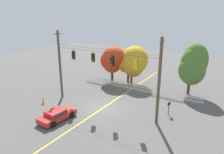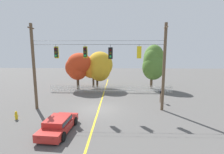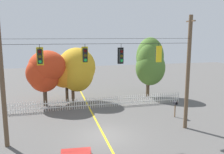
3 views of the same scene
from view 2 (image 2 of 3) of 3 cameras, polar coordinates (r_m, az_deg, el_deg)
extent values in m
plane|color=#565451|center=(17.32, -4.66, -11.14)|extent=(80.00, 80.00, 0.00)
cube|color=gold|center=(17.31, -4.66, -11.12)|extent=(0.16, 36.00, 0.01)
cylinder|color=brown|center=(18.25, -25.58, 2.98)|extent=(0.29, 0.29, 8.63)
cylinder|color=brown|center=(16.87, 17.67, 3.01)|extent=(0.29, 0.29, 8.63)
cube|color=brown|center=(18.31, -26.44, 15.09)|extent=(0.10, 1.10, 0.10)
cube|color=brown|center=(16.92, 18.32, 16.13)|extent=(0.10, 1.10, 0.10)
cylinder|color=black|center=(16.25, -4.97, 11.24)|extent=(12.79, 0.02, 0.02)
cylinder|color=black|center=(16.02, -5.09, 12.50)|extent=(12.79, 0.02, 0.02)
cylinder|color=black|center=(17.23, -19.05, 10.17)|extent=(0.03, 0.03, 0.30)
cube|color=yellow|center=(17.35, -18.79, 8.13)|extent=(0.43, 0.02, 1.17)
cube|color=black|center=(17.23, -18.94, 8.12)|extent=(0.30, 0.24, 0.94)
cylinder|color=#410706|center=(17.10, -19.15, 9.16)|extent=(0.20, 0.03, 0.20)
cube|color=black|center=(17.06, -19.23, 9.54)|extent=(0.22, 0.12, 0.06)
cylinder|color=#463B09|center=(17.10, -19.10, 8.11)|extent=(0.20, 0.03, 0.20)
cube|color=black|center=(17.06, -19.17, 8.49)|extent=(0.22, 0.12, 0.06)
cylinder|color=green|center=(17.11, -19.04, 7.06)|extent=(0.20, 0.03, 0.20)
cube|color=black|center=(17.06, -19.12, 7.44)|extent=(0.22, 0.12, 0.06)
cylinder|color=black|center=(16.44, -9.42, 10.62)|extent=(0.03, 0.03, 0.29)
cube|color=yellow|center=(16.57, -9.28, 8.53)|extent=(0.43, 0.02, 1.13)
cube|color=black|center=(16.44, -9.37, 8.52)|extent=(0.30, 0.24, 0.92)
cylinder|color=#410706|center=(16.31, -9.49, 9.59)|extent=(0.20, 0.03, 0.20)
cube|color=black|center=(16.26, -9.53, 9.99)|extent=(0.22, 0.12, 0.06)
cylinder|color=#463B09|center=(16.31, -9.46, 8.52)|extent=(0.20, 0.03, 0.20)
cube|color=black|center=(16.26, -9.50, 8.92)|extent=(0.22, 0.12, 0.06)
cylinder|color=green|center=(16.31, -9.43, 7.45)|extent=(0.20, 0.03, 0.20)
cube|color=black|center=(16.26, -9.47, 7.85)|extent=(0.22, 0.12, 0.06)
cylinder|color=black|center=(16.15, -0.55, 10.61)|extent=(0.03, 0.03, 0.38)
cube|color=black|center=(16.28, -0.52, 8.31)|extent=(0.43, 0.02, 1.14)
cube|color=black|center=(16.15, -0.54, 8.31)|extent=(0.30, 0.24, 0.92)
cylinder|color=#410706|center=(16.01, -0.56, 9.39)|extent=(0.20, 0.03, 0.20)
cube|color=black|center=(15.97, -0.57, 9.81)|extent=(0.22, 0.12, 0.06)
cylinder|color=#463B09|center=(16.01, -0.56, 8.30)|extent=(0.20, 0.03, 0.20)
cube|color=black|center=(15.97, -0.57, 8.71)|extent=(0.22, 0.12, 0.06)
cylinder|color=green|center=(16.02, -0.56, 7.21)|extent=(0.20, 0.03, 0.20)
cube|color=black|center=(15.97, -0.57, 7.61)|extent=(0.22, 0.12, 0.06)
cylinder|color=black|center=(16.28, 9.45, 10.65)|extent=(0.03, 0.03, 0.29)
cube|color=yellow|center=(16.15, 9.45, 8.48)|extent=(0.43, 0.02, 1.17)
cube|color=black|center=(16.28, 9.39, 8.49)|extent=(0.30, 0.24, 0.94)
cylinder|color=#410706|center=(16.41, 9.36, 9.59)|extent=(0.20, 0.03, 0.20)
cube|color=black|center=(16.46, 9.34, 9.99)|extent=(0.22, 0.12, 0.06)
cylinder|color=#463B09|center=(16.41, 9.33, 8.50)|extent=(0.20, 0.03, 0.20)
cube|color=black|center=(16.45, 9.32, 8.90)|extent=(0.22, 0.12, 0.06)
cylinder|color=green|center=(16.42, 9.30, 7.40)|extent=(0.20, 0.03, 0.20)
cube|color=black|center=(16.46, 9.29, 7.81)|extent=(0.22, 0.12, 0.06)
cube|color=white|center=(25.55, -20.59, -3.78)|extent=(0.06, 0.04, 1.07)
cube|color=white|center=(25.47, -20.11, -3.80)|extent=(0.06, 0.04, 1.07)
cube|color=white|center=(25.39, -19.64, -3.81)|extent=(0.06, 0.04, 1.07)
cube|color=white|center=(25.30, -19.17, -3.83)|extent=(0.06, 0.04, 1.07)
cube|color=white|center=(25.23, -18.69, -3.84)|extent=(0.06, 0.04, 1.07)
cube|color=white|center=(25.15, -18.20, -3.86)|extent=(0.06, 0.04, 1.07)
cube|color=white|center=(25.07, -17.72, -3.87)|extent=(0.06, 0.04, 1.07)
cube|color=white|center=(25.00, -17.23, -3.88)|extent=(0.06, 0.04, 1.07)
cube|color=white|center=(24.93, -16.74, -3.90)|extent=(0.06, 0.04, 1.07)
cube|color=white|center=(24.86, -16.24, -3.91)|extent=(0.06, 0.04, 1.07)
cube|color=white|center=(24.79, -15.75, -3.92)|extent=(0.06, 0.04, 1.07)
cube|color=white|center=(24.72, -15.25, -3.94)|extent=(0.06, 0.04, 1.07)
cube|color=white|center=(24.66, -14.75, -3.95)|extent=(0.06, 0.04, 1.07)
cube|color=white|center=(24.59, -14.24, -3.96)|extent=(0.06, 0.04, 1.07)
cube|color=white|center=(24.53, -13.73, -3.98)|extent=(0.06, 0.04, 1.07)
cube|color=white|center=(24.47, -13.22, -3.99)|extent=(0.06, 0.04, 1.07)
cube|color=white|center=(24.42, -12.71, -4.00)|extent=(0.06, 0.04, 1.07)
cube|color=white|center=(24.36, -12.20, -4.01)|extent=(0.06, 0.04, 1.07)
cube|color=white|center=(24.31, -11.68, -4.02)|extent=(0.06, 0.04, 1.07)
cube|color=white|center=(24.26, -11.16, -4.03)|extent=(0.06, 0.04, 1.07)
cube|color=white|center=(24.21, -10.64, -4.04)|extent=(0.06, 0.04, 1.07)
cube|color=white|center=(24.16, -10.12, -4.05)|extent=(0.06, 0.04, 1.07)
cube|color=white|center=(24.12, -9.59, -4.07)|extent=(0.06, 0.04, 1.07)
cube|color=white|center=(24.07, -9.06, -4.08)|extent=(0.06, 0.04, 1.07)
cube|color=white|center=(24.03, -8.53, -4.08)|extent=(0.06, 0.04, 1.07)
cube|color=white|center=(23.99, -8.00, -4.09)|extent=(0.06, 0.04, 1.07)
cube|color=white|center=(23.96, -7.47, -4.10)|extent=(0.06, 0.04, 1.07)
cube|color=white|center=(23.92, -6.94, -4.11)|extent=(0.06, 0.04, 1.07)
cube|color=white|center=(23.89, -6.40, -4.12)|extent=(0.06, 0.04, 1.07)
cube|color=white|center=(23.86, -5.86, -4.13)|extent=(0.06, 0.04, 1.07)
cube|color=white|center=(23.83, -5.32, -4.14)|extent=(0.06, 0.04, 1.07)
cube|color=white|center=(23.80, -4.78, -4.14)|extent=(0.06, 0.04, 1.07)
cube|color=white|center=(23.78, -4.24, -4.15)|extent=(0.06, 0.04, 1.07)
cube|color=white|center=(23.76, -3.70, -4.16)|extent=(0.06, 0.04, 1.07)
cube|color=white|center=(23.74, -3.16, -4.16)|extent=(0.06, 0.04, 1.07)
cube|color=white|center=(23.72, -2.61, -4.17)|extent=(0.06, 0.04, 1.07)
cube|color=white|center=(23.70, -2.07, -4.17)|extent=(0.06, 0.04, 1.07)
cube|color=white|center=(23.69, -1.52, -4.18)|extent=(0.06, 0.04, 1.07)
cube|color=white|center=(23.68, -0.98, -4.18)|extent=(0.06, 0.04, 1.07)
cube|color=white|center=(23.67, -0.43, -4.19)|extent=(0.06, 0.04, 1.07)
cube|color=white|center=(23.66, 0.12, -4.19)|extent=(0.06, 0.04, 1.07)
cube|color=white|center=(23.66, 0.66, -4.20)|extent=(0.06, 0.04, 1.07)
cube|color=white|center=(23.65, 1.21, -4.20)|extent=(0.06, 0.04, 1.07)
cube|color=white|center=(23.65, 1.76, -4.20)|extent=(0.06, 0.04, 1.07)
cube|color=white|center=(23.65, 2.31, -4.20)|extent=(0.06, 0.04, 1.07)
cube|color=white|center=(23.66, 2.85, -4.21)|extent=(0.06, 0.04, 1.07)
cube|color=white|center=(23.66, 3.40, -4.21)|extent=(0.06, 0.04, 1.07)
cube|color=white|center=(23.67, 3.95, -4.21)|extent=(0.06, 0.04, 1.07)
cube|color=white|center=(23.68, 4.49, -4.21)|extent=(0.06, 0.04, 1.07)
cube|color=white|center=(23.69, 5.04, -4.21)|extent=(0.06, 0.04, 1.07)
cube|color=white|center=(23.71, 5.59, -4.21)|extent=(0.06, 0.04, 1.07)
cube|color=white|center=(23.72, 6.13, -4.21)|extent=(0.06, 0.04, 1.07)
cube|color=white|center=(23.74, 6.67, -4.21)|extent=(0.06, 0.04, 1.07)
cube|color=white|center=(23.76, 7.22, -4.21)|extent=(0.06, 0.04, 1.07)
cube|color=white|center=(23.78, 7.76, -4.21)|extent=(0.06, 0.04, 1.07)
cube|color=white|center=(23.81, 8.30, -4.21)|extent=(0.06, 0.04, 1.07)
cube|color=white|center=(23.83, 8.84, -4.20)|extent=(0.06, 0.04, 1.07)
cube|color=white|center=(23.86, 9.38, -4.20)|extent=(0.06, 0.04, 1.07)
cube|color=white|center=(23.89, 9.92, -4.20)|extent=(0.06, 0.04, 1.07)
cube|color=white|center=(23.93, 10.45, -4.19)|extent=(0.06, 0.04, 1.07)
cube|color=white|center=(23.96, 10.99, -4.19)|extent=(0.06, 0.04, 1.07)
cube|color=white|center=(24.00, 11.52, -4.19)|extent=(0.06, 0.04, 1.07)
cube|color=white|center=(24.04, 12.05, -4.18)|extent=(0.06, 0.04, 1.07)
cube|color=white|center=(24.08, 12.58, -4.18)|extent=(0.06, 0.04, 1.07)
cube|color=white|center=(24.12, 13.11, -4.17)|extent=(0.06, 0.04, 1.07)
cube|color=white|center=(24.17, 13.63, -4.17)|extent=(0.06, 0.04, 1.07)
cube|color=white|center=(24.22, 14.15, -4.16)|extent=(0.06, 0.04, 1.07)
cube|color=white|center=(24.27, 14.68, -4.16)|extent=(0.06, 0.04, 1.07)
cube|color=white|center=(24.32, 15.19, -4.15)|extent=(0.06, 0.04, 1.07)
cube|color=white|center=(24.37, 15.71, -4.14)|extent=(0.06, 0.04, 1.07)
cube|color=white|center=(24.43, 16.23, -4.14)|extent=(0.06, 0.04, 1.07)
cube|color=white|center=(24.48, 16.74, -4.13)|extent=(0.06, 0.04, 1.07)
cube|color=white|center=(24.54, 17.25, -4.12)|extent=(0.06, 0.04, 1.07)
cube|color=white|center=(24.60, 17.75, -4.12)|extent=(0.06, 0.04, 1.07)
cube|color=white|center=(24.67, 18.26, -4.11)|extent=(0.06, 0.04, 1.07)
cube|color=white|center=(24.73, 18.76, -4.10)|extent=(0.06, 0.04, 1.07)
cube|color=white|center=(24.80, 19.26, -4.09)|extent=(0.06, 0.04, 1.07)
cube|color=white|center=(24.87, 19.76, -4.08)|extent=(0.06, 0.04, 1.07)
cube|color=white|center=(24.94, 20.25, -4.07)|extent=(0.06, 0.04, 1.07)
cube|color=white|center=(23.75, -0.43, -4.67)|extent=(17.58, 0.03, 0.08)
cube|color=white|center=(23.64, -0.43, -3.62)|extent=(17.58, 0.03, 0.08)
cylinder|color=#473828|center=(26.27, -11.80, -1.79)|extent=(0.40, 0.40, 2.19)
ellipsoid|color=red|center=(25.99, -11.96, 2.37)|extent=(3.02, 2.91, 3.08)
ellipsoid|color=red|center=(25.62, -13.04, 3.29)|extent=(2.69, 2.33, 2.99)
ellipsoid|color=red|center=(25.81, -11.24, 4.71)|extent=(3.73, 3.48, 3.23)
cylinder|color=#473828|center=(26.95, -6.51, -1.18)|extent=(0.32, 0.32, 2.38)
ellipsoid|color=orange|center=(26.41, -7.10, 3.09)|extent=(3.26, 3.05, 3.24)
ellipsoid|color=orange|center=(26.55, -6.57, 4.10)|extent=(2.56, 2.12, 3.09)
cylinder|color=brown|center=(26.77, -5.17, -1.64)|extent=(0.35, 0.35, 1.99)
ellipsoid|color=gold|center=(25.94, -4.32, 3.01)|extent=(3.51, 3.13, 4.09)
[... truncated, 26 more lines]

